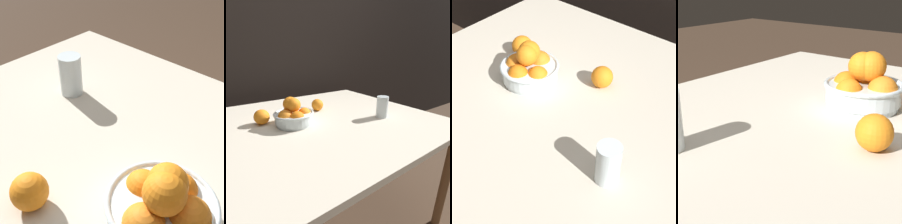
{
  "view_description": "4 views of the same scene",
  "coord_description": "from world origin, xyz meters",
  "views": [
    {
      "loc": [
        -0.33,
        0.32,
        1.27
      ],
      "look_at": [
        0.1,
        -0.14,
        0.81
      ],
      "focal_mm": 50.0,
      "sensor_mm": 36.0,
      "label": 1
    },
    {
      "loc": [
        -0.47,
        -0.86,
        1.11
      ],
      "look_at": [
        0.07,
        -0.09,
        0.79
      ],
      "focal_mm": 28.0,
      "sensor_mm": 36.0,
      "label": 2
    },
    {
      "loc": [
        0.65,
        -0.77,
        1.56
      ],
      "look_at": [
        0.11,
        -0.12,
        0.81
      ],
      "focal_mm": 60.0,
      "sensor_mm": 36.0,
      "label": 3
    },
    {
      "loc": [
        0.71,
        0.43,
        1.08
      ],
      "look_at": [
        0.08,
        -0.06,
        0.78
      ],
      "focal_mm": 60.0,
      "sensor_mm": 36.0,
      "label": 4
    }
  ],
  "objects": [
    {
      "name": "fruit_bowl",
      "position": [
        -0.16,
        -0.0,
        0.79
      ],
      "size": [
        0.21,
        0.21,
        0.15
      ],
      "color": "silver",
      "rests_on": "dining_table"
    },
    {
      "name": "dining_table",
      "position": [
        0.0,
        0.0,
        0.67
      ],
      "size": [
        1.29,
        1.15,
        0.74
      ],
      "color": "beige",
      "rests_on": "ground_plane"
    },
    {
      "name": "back_wall",
      "position": [
        0.0,
        0.87,
        1.3
      ],
      "size": [
        8.0,
        0.05,
        2.6
      ],
      "primitive_type": "cube",
      "color": "black",
      "rests_on": "ground_plane"
    },
    {
      "name": "juice_glass",
      "position": [
        0.32,
        -0.19,
        0.79
      ],
      "size": [
        0.07,
        0.07,
        0.13
      ],
      "color": "#F4A314",
      "rests_on": "dining_table"
    },
    {
      "name": "orange_loose_near_bowl",
      "position": [
        -0.3,
        0.1,
        0.78
      ],
      "size": [
        0.08,
        0.08,
        0.08
      ],
      "primitive_type": "sphere",
      "color": "orange",
      "rests_on": "dining_table"
    },
    {
      "name": "orange_loose_front",
      "position": [
        0.06,
        0.14,
        0.78
      ],
      "size": [
        0.08,
        0.08,
        0.08
      ],
      "primitive_type": "sphere",
      "color": "orange",
      "rests_on": "dining_table"
    },
    {
      "name": "ground_plane",
      "position": [
        0.0,
        0.0,
        0.0
      ],
      "size": [
        12.0,
        12.0,
        0.0
      ],
      "primitive_type": "plane",
      "color": "#4C3828"
    }
  ]
}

